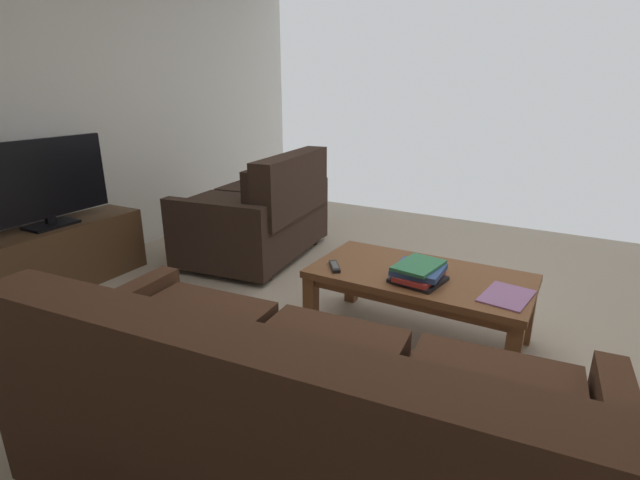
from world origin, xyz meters
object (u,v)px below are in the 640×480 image
loveseat_near (260,214)px  tv_stand (58,258)px  coffee_table (419,283)px  tv_remote (335,266)px  sofa_main (293,423)px  loose_magazine (507,296)px  book_stack (419,273)px  flat_tv (43,182)px

loveseat_near → tv_stand: size_ratio=1.08×
coffee_table → tv_remote: size_ratio=7.69×
sofa_main → loose_magazine: size_ratio=6.82×
sofa_main → loveseat_near: loveseat_near is taller
sofa_main → coffee_table: (0.02, -1.31, -0.00)m
loveseat_near → book_stack: 1.80m
sofa_main → book_stack: (-0.01, -1.20, 0.11)m
flat_tv → loveseat_near: bearing=-124.1°
loveseat_near → tv_stand: bearing=55.8°
sofa_main → loveseat_near: 2.55m
loose_magazine → coffee_table: bearing=177.7°
sofa_main → tv_stand: sofa_main is taller
book_stack → loose_magazine: 0.44m
book_stack → loose_magazine: bearing=-176.3°
loveseat_near → tv_remote: (-1.16, 0.84, 0.05)m
loveseat_near → flat_tv: bearing=55.9°
sofa_main → loose_magazine: bearing=-110.2°
book_stack → loose_magazine: book_stack is taller
coffee_table → book_stack: bearing=103.3°
loveseat_near → coffee_table: size_ratio=1.14×
loose_magazine → tv_stand: bearing=-162.4°
coffee_table → sofa_main: bearing=90.7°
loveseat_near → loose_magazine: 2.20m
tv_remote → loose_magazine: 0.92m
loveseat_near → coffee_table: loveseat_near is taller
loveseat_near → flat_tv: size_ratio=1.46×
sofa_main → flat_tv: (2.47, -0.72, 0.42)m
tv_stand → loose_magazine: tv_stand is taller
flat_tv → tv_remote: flat_tv is taller
sofa_main → flat_tv: size_ratio=2.18×
tv_remote → tv_stand: bearing=11.7°
coffee_table → tv_stand: 2.52m
tv_stand → tv_remote: bearing=-168.3°
tv_stand → book_stack: bearing=-169.0°
book_stack → tv_remote: (0.47, 0.06, -0.04)m
tv_stand → coffee_table: bearing=-166.4°
sofa_main → tv_remote: (0.46, -1.13, 0.07)m
coffee_table → tv_stand: (2.45, 0.59, -0.11)m
tv_stand → loose_magazine: bearing=-170.1°
loveseat_near → tv_stand: (0.85, 1.26, -0.14)m
flat_tv → tv_remote: 2.08m
sofa_main → book_stack: size_ratio=6.53×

